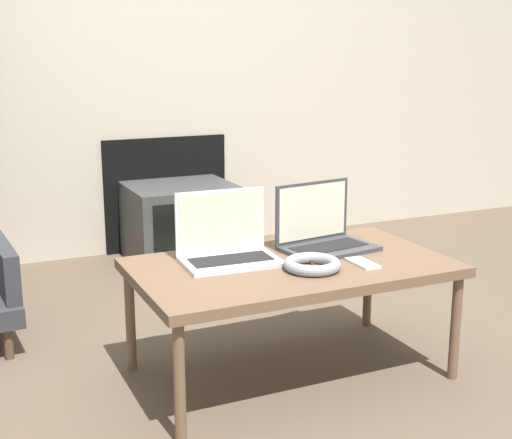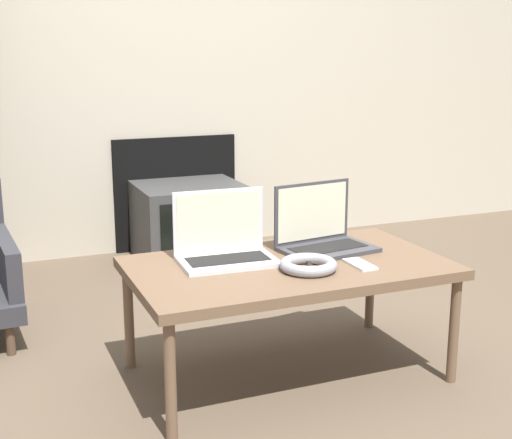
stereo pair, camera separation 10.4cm
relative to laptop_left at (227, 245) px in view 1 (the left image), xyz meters
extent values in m
plane|color=brown|center=(0.20, -0.24, -0.48)|extent=(14.00, 14.00, 0.00)
cube|color=#B7AD99|center=(0.20, 1.75, 0.82)|extent=(7.00, 0.06, 2.60)
cube|color=black|center=(0.32, 1.71, -0.15)|extent=(0.74, 0.03, 0.66)
cube|color=brown|center=(0.20, -0.12, -0.07)|extent=(1.12, 0.64, 0.04)
cylinder|color=brown|center=(-0.32, -0.40, -0.29)|extent=(0.04, 0.04, 0.39)
cylinder|color=brown|center=(0.72, -0.40, -0.29)|extent=(0.04, 0.04, 0.39)
cylinder|color=brown|center=(-0.32, 0.16, -0.29)|extent=(0.04, 0.04, 0.39)
cylinder|color=brown|center=(0.72, 0.16, -0.29)|extent=(0.04, 0.04, 0.39)
cube|color=silver|center=(0.00, -0.04, -0.05)|extent=(0.35, 0.24, 0.02)
cube|color=black|center=(0.00, -0.04, -0.04)|extent=(0.29, 0.14, 0.00)
cube|color=silver|center=(0.00, 0.07, 0.07)|extent=(0.34, 0.03, 0.23)
cube|color=beige|center=(0.00, 0.06, 0.07)|extent=(0.31, 0.02, 0.21)
cube|color=#38383D|center=(0.40, -0.04, -0.05)|extent=(0.37, 0.27, 0.02)
cube|color=black|center=(0.40, -0.04, -0.04)|extent=(0.30, 0.16, 0.00)
cube|color=#38383D|center=(0.38, 0.06, 0.07)|extent=(0.34, 0.06, 0.23)
cube|color=beige|center=(0.38, 0.06, 0.07)|extent=(0.31, 0.05, 0.21)
torus|color=gray|center=(0.22, -0.22, -0.04)|extent=(0.20, 0.20, 0.04)
cube|color=silver|center=(0.42, -0.24, -0.05)|extent=(0.06, 0.14, 0.01)
cube|color=#383838|center=(0.32, 1.45, -0.27)|extent=(0.58, 0.51, 0.43)
cube|color=black|center=(0.32, 1.19, -0.27)|extent=(0.48, 0.01, 0.34)
cube|color=#2D2D33|center=(-0.71, 0.75, -0.18)|extent=(0.09, 0.61, 0.20)
cylinder|color=#4C3828|center=(-0.73, 0.45, -0.42)|extent=(0.04, 0.04, 0.12)
camera|label=1|loc=(-0.93, -2.27, 0.69)|focal=50.00mm
camera|label=2|loc=(-0.83, -2.31, 0.69)|focal=50.00mm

